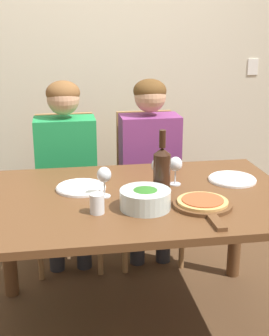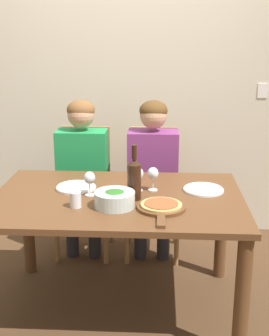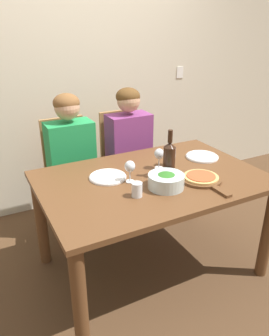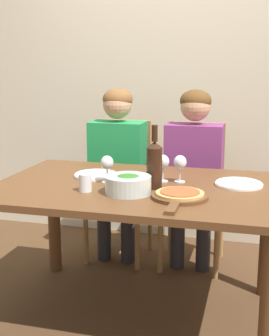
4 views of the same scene
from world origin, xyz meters
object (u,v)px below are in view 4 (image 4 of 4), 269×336
Objects in this scene: wine_glass_right at (180,164)px; person_woman at (117,159)px; chair_left at (122,185)px; wine_bottle at (154,164)px; broccoli_bowl at (128,184)px; wine_glass_centre at (163,163)px; pizza_on_board at (180,196)px; wine_glass_left at (107,164)px; water_tumbler at (85,183)px; chair_right at (195,189)px; dinner_plate_right at (239,184)px; person_man at (193,163)px; dinner_plate_left at (96,175)px.

person_woman is at bearing 131.38° from wine_glass_right.
chair_left is 1.07m from wine_bottle.
chair_left reaches higher than broccoli_bowl.
chair_left is 0.25m from person_woman.
wine_glass_centre is at bearing -174.85° from wine_glass_right.
pizza_on_board is at bearing -80.61° from wine_glass_right.
wine_glass_left is 0.21m from water_tumbler.
chair_right reaches higher than dinner_plate_right.
water_tumbler is (0.12, -0.94, 0.06)m from person_woman.
chair_right is at bearing 93.42° from pizza_on_board.
chair_left is 1.13m from broccoli_bowl.
person_woman reaches higher than wine_bottle.
wine_glass_right is at bearing -89.19° from chair_right.
chair_right reaches higher than wine_glass_right.
person_man reaches higher than chair_right.
chair_left is 6.62× the size of wine_glass_centre.
wine_bottle is at bearing -96.15° from chair_right.
person_woman is at bearing -90.00° from chair_left.
wine_bottle is 1.31× the size of dinner_plate_left.
broccoli_bowl is (0.34, -0.92, 0.07)m from person_woman.
wine_glass_right is at bearing 16.54° from wine_glass_left.
chair_right is 3.94× the size of dinner_plate_right.
pizza_on_board is (0.54, -0.33, 0.01)m from dinner_plate_left.
dinner_plate_right is (0.33, -0.61, 0.03)m from person_man.
dinner_plate_right is at bearing -40.09° from chair_left.
dinner_plate_left is (-0.48, -0.62, 0.03)m from person_man.
wine_bottle is 2.20× the size of wine_glass_left.
person_man is at bearing 52.21° from dinner_plate_left.
wine_glass_left is at bearing -116.62° from person_man.
wine_glass_left is (0.17, -0.74, 0.12)m from person_woman.
dinner_plate_right is 0.72m from wine_glass_left.
wine_glass_centre is at bearing 84.62° from wine_bottle.
person_woman is 4.89× the size of dinner_plate_right.
wine_glass_centre reaches higher than broccoli_bowl.
wine_glass_centre is at bearing 20.02° from wine_glass_left.
water_tumbler is (-0.34, -0.30, -0.06)m from wine_glass_centre.
chair_right is 0.84m from dinner_plate_right.
person_man is 8.22× the size of wine_glass_left.
chair_right is 6.62× the size of wine_glass_left.
dinner_plate_left is 0.63m from pizza_on_board.
chair_right is 11.04× the size of water_tumbler.
wine_bottle is at bearing 51.85° from broccoli_bowl.
dinner_plate_right is (0.43, 0.17, -0.12)m from wine_bottle.
wine_bottle is 0.20m from wine_glass_right.
chair_right is 3.00× the size of wine_bottle.
dinner_plate_right is (0.87, -0.73, 0.25)m from chair_left.
person_woman reaches higher than wine_glass_right.
chair_left is 6.62× the size of wine_glass_right.
dinner_plate_right is (0.81, 0.00, 0.00)m from dinner_plate_left.
water_tumbler is at bearing -80.16° from dinner_plate_left.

